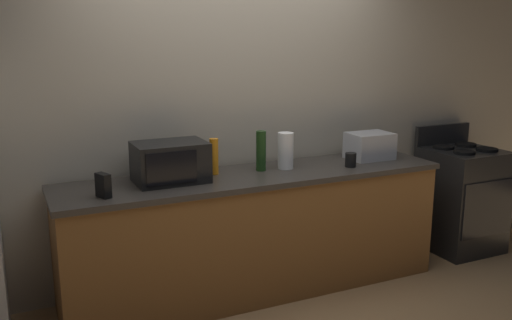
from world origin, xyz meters
The scene contains 11 objects.
ground_plane centered at (0.00, 0.00, 0.00)m, with size 8.00×8.00×0.00m, color #A87F51.
back_wall centered at (0.00, 0.81, 1.35)m, with size 6.40×0.10×2.70m, color #B2A893.
counter_run centered at (0.00, 0.40, 0.45)m, with size 2.84×0.64×0.90m.
stove_range centered at (2.00, 0.40, 0.46)m, with size 0.60×0.61×1.08m.
microwave centered at (-0.62, 0.45, 1.04)m, with size 0.48×0.35×0.27m.
toaster_oven centered at (1.03, 0.46, 1.01)m, with size 0.34×0.26×0.21m, color #B7BABF.
paper_towel_roll centered at (0.27, 0.45, 1.04)m, with size 0.12×0.12×0.27m, color white.
cordless_phone centered at (-1.10, 0.26, 0.98)m, with size 0.05×0.11×0.15m, color black.
bottle_dish_soap centered at (-0.28, 0.52, 1.03)m, with size 0.06×0.06×0.26m, color orange.
bottle_wine centered at (0.07, 0.47, 1.05)m, with size 0.07×0.07×0.29m, color #1E3F19.
mug_black centered at (0.73, 0.29, 0.95)m, with size 0.08×0.08×0.11m, color black.
Camera 1 is at (-1.63, -3.09, 1.87)m, focal length 38.87 mm.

